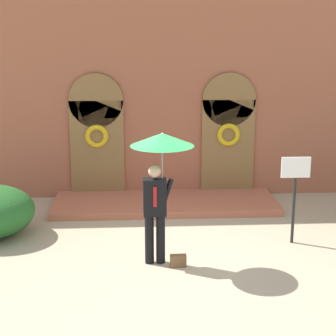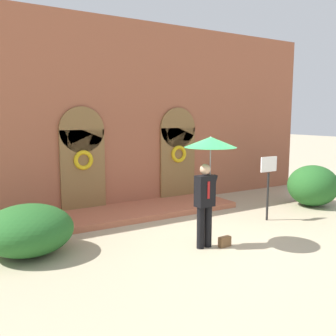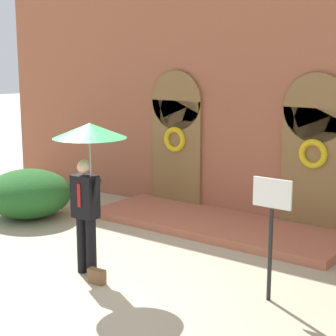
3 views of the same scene
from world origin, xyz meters
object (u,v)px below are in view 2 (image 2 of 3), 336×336
(handbag, at_px, (225,242))
(shrub_left, at_px, (28,230))
(sign_post, at_px, (268,178))
(person_with_umbrella, at_px, (209,158))
(shrub_right, at_px, (313,186))

(handbag, bearing_deg, shrub_left, 152.32)
(sign_post, bearing_deg, shrub_left, 173.01)
(person_with_umbrella, xyz_separation_m, handbag, (0.30, -0.20, -1.80))
(handbag, relative_size, shrub_left, 0.16)
(shrub_left, relative_size, shrub_right, 1.16)
(sign_post, bearing_deg, handbag, -156.33)
(handbag, distance_m, shrub_right, 4.99)
(shrub_left, bearing_deg, shrub_right, -1.95)
(handbag, bearing_deg, person_with_umbrella, 144.24)
(person_with_umbrella, distance_m, handbag, 1.84)
(person_with_umbrella, height_order, handbag, person_with_umbrella)
(shrub_left, xyz_separation_m, shrub_right, (8.41, -0.29, 0.13))
(shrub_right, bearing_deg, handbag, -162.89)
(shrub_left, bearing_deg, person_with_umbrella, -24.62)
(handbag, xyz_separation_m, shrub_right, (4.74, 1.46, 0.53))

